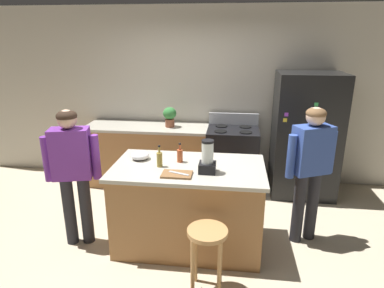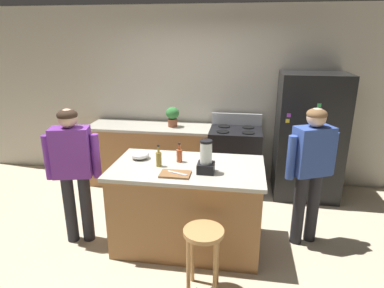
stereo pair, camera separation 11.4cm
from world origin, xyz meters
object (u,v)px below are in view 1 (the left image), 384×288
(person_by_sink_right, at_px, (310,163))
(mixing_bowl, at_px, (140,155))
(stove_range, at_px, (232,159))
(chef_knife, at_px, (179,173))
(bottle_vinegar, at_px, (160,159))
(kitchen_island, at_px, (189,206))
(refrigerator, at_px, (305,136))
(potted_plant, at_px, (170,116))
(cutting_board, at_px, (177,174))
(bar_stool, at_px, (207,244))
(bottle_cooking_sauce, at_px, (180,155))
(person_by_island_left, at_px, (72,166))
(blender_appliance, at_px, (207,159))

(person_by_sink_right, xyz_separation_m, mixing_bowl, (-1.87, -0.11, 0.04))
(stove_range, relative_size, chef_knife, 5.10)
(mixing_bowl, bearing_deg, bottle_vinegar, -35.50)
(kitchen_island, distance_m, stove_range, 1.59)
(refrigerator, xyz_separation_m, potted_plant, (-1.99, 0.05, 0.22))
(bottle_vinegar, bearing_deg, mixing_bowl, 144.50)
(mixing_bowl, height_order, cutting_board, mixing_bowl)
(stove_range, xyz_separation_m, bar_stool, (-0.19, -2.25, 0.02))
(bottle_cooking_sauce, bearing_deg, stove_range, 68.06)
(bar_stool, height_order, potted_plant, potted_plant)
(bar_stool, xyz_separation_m, potted_plant, (-0.76, 2.28, 0.61))
(potted_plant, relative_size, bottle_vinegar, 1.27)
(kitchen_island, relative_size, person_by_island_left, 1.04)
(kitchen_island, distance_m, person_by_sink_right, 1.41)
(kitchen_island, height_order, blender_appliance, blender_appliance)
(potted_plant, bearing_deg, person_by_sink_right, -35.92)
(person_by_sink_right, xyz_separation_m, chef_knife, (-1.36, -0.50, 0.02))
(cutting_board, bearing_deg, bar_stool, -53.67)
(person_by_sink_right, relative_size, potted_plant, 5.21)
(bar_stool, xyz_separation_m, bottle_vinegar, (-0.57, 0.68, 0.52))
(kitchen_island, distance_m, blender_appliance, 0.66)
(bar_stool, bearing_deg, kitchen_island, 110.10)
(refrigerator, height_order, cutting_board, refrigerator)
(potted_plant, height_order, bottle_cooking_sauce, potted_plant)
(stove_range, xyz_separation_m, mixing_bowl, (-1.02, -1.38, 0.51))
(person_by_island_left, bearing_deg, kitchen_island, 6.04)
(person_by_island_left, bearing_deg, blender_appliance, -0.23)
(stove_range, xyz_separation_m, blender_appliance, (-0.25, -1.66, 0.60))
(refrigerator, distance_m, blender_appliance, 2.09)
(bar_stool, bearing_deg, cutting_board, 126.33)
(potted_plant, relative_size, mixing_bowl, 1.46)
(stove_range, distance_m, mixing_bowl, 1.79)
(blender_appliance, relative_size, cutting_board, 1.13)
(mixing_bowl, bearing_deg, refrigerator, 33.50)
(stove_range, height_order, cutting_board, stove_range)
(refrigerator, relative_size, mixing_bowl, 8.70)
(bar_stool, height_order, mixing_bowl, mixing_bowl)
(bottle_vinegar, relative_size, cutting_board, 0.79)
(blender_appliance, relative_size, mixing_bowl, 1.66)
(blender_appliance, bearing_deg, mixing_bowl, 160.40)
(refrigerator, bearing_deg, bar_stool, -118.80)
(person_by_island_left, height_order, chef_knife, person_by_island_left)
(stove_range, distance_m, blender_appliance, 1.78)
(person_by_island_left, xyz_separation_m, cutting_board, (1.15, -0.12, 0.02))
(chef_knife, bearing_deg, mixing_bowl, 162.35)
(person_by_island_left, relative_size, chef_knife, 7.04)
(bar_stool, relative_size, potted_plant, 2.16)
(refrigerator, distance_m, cutting_board, 2.36)
(kitchen_island, relative_size, bottle_cooking_sauce, 7.47)
(potted_plant, distance_m, bottle_cooking_sauce, 1.49)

